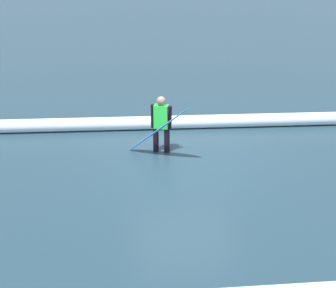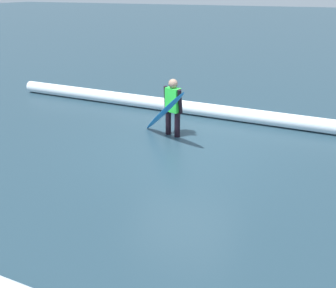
# 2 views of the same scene
# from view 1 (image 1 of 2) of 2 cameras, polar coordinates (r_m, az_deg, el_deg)

# --- Properties ---
(ground_plane) EXTENTS (133.17, 133.17, 0.00)m
(ground_plane) POSITION_cam_1_polar(r_m,az_deg,el_deg) (10.06, 2.30, -1.99)
(ground_plane) COLOR #233B49
(surfer) EXTENTS (0.50, 0.31, 1.42)m
(surfer) POSITION_cam_1_polar(r_m,az_deg,el_deg) (10.16, -0.93, 3.09)
(surfer) COLOR black
(surfer) RESTS_ON ground_plane
(surfboard) EXTENTS (1.51, 1.21, 1.43)m
(surfboard) POSITION_cam_1_polar(r_m,az_deg,el_deg) (9.87, -1.38, 1.92)
(surfboard) COLOR #268CE5
(surfboard) RESTS_ON ground_plane
(wave_crest_foreground) EXTENTS (18.30, 0.62, 0.38)m
(wave_crest_foreground) POSITION_cam_1_polar(r_m,az_deg,el_deg) (12.43, 12.94, 3.22)
(wave_crest_foreground) COLOR white
(wave_crest_foreground) RESTS_ON ground_plane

